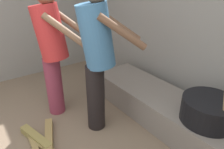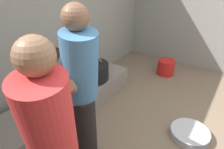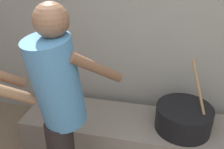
% 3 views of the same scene
% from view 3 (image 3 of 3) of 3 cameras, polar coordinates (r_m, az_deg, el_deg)
% --- Properties ---
extents(block_enclosure_rear, '(5.24, 0.20, 2.46)m').
position_cam_3_polar(block_enclosure_rear, '(2.54, 9.37, 12.88)').
color(block_enclosure_rear, gray).
rests_on(block_enclosure_rear, ground_plane).
extents(hearth_ledge, '(2.19, 0.60, 0.33)m').
position_cam_3_polar(hearth_ledge, '(2.57, 4.44, -13.58)').
color(hearth_ledge, slate).
rests_on(hearth_ledge, ground_plane).
extents(cooking_pot_main, '(0.52, 0.52, 0.69)m').
position_cam_3_polar(cooking_pot_main, '(2.39, 16.57, -9.80)').
color(cooking_pot_main, black).
rests_on(cooking_pot_main, hearth_ledge).
extents(cook_in_blue_shirt, '(0.61, 0.73, 1.59)m').
position_cam_3_polar(cook_in_blue_shirt, '(1.68, -12.23, -6.98)').
color(cook_in_blue_shirt, black).
rests_on(cook_in_blue_shirt, ground_plane).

